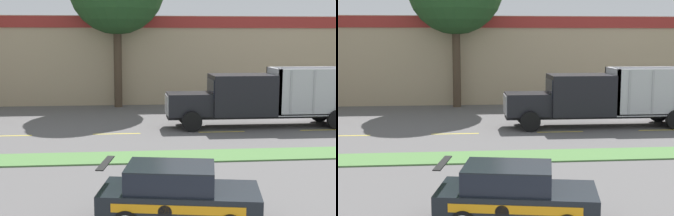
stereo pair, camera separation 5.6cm
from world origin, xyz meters
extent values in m
cube|color=#517F42|center=(0.00, 10.70, 0.03)|extent=(120.00, 1.92, 0.06)
cube|color=yellow|center=(-7.03, 15.67, 0.00)|extent=(2.40, 0.14, 0.01)
cube|color=yellow|center=(-1.63, 15.67, 0.00)|extent=(2.40, 0.14, 0.01)
cube|color=yellow|center=(3.77, 15.67, 0.00)|extent=(2.40, 0.14, 0.01)
cube|color=yellow|center=(9.17, 15.67, 0.00)|extent=(2.40, 0.14, 0.01)
cube|color=black|center=(7.08, 16.99, 0.61)|extent=(12.03, 1.27, 0.18)
cube|color=black|center=(2.25, 16.99, 1.30)|extent=(2.37, 1.89, 1.19)
cube|color=#B7B7BC|center=(1.03, 16.99, 1.30)|extent=(0.06, 1.62, 1.01)
cube|color=black|center=(5.13, 16.99, 1.78)|extent=(3.39, 2.31, 2.16)
cube|color=black|center=(3.41, 16.99, 2.16)|extent=(0.04, 1.96, 0.97)
cylinder|color=silver|center=(6.93, 16.24, 2.52)|extent=(0.14, 0.14, 1.48)
cube|color=#B7B7BC|center=(9.96, 16.99, 0.76)|extent=(6.27, 2.31, 0.12)
cube|color=#B7B7BC|center=(6.91, 16.99, 1.98)|extent=(0.16, 2.31, 2.44)
cube|color=#B7B7BC|center=(9.96, 15.92, 1.98)|extent=(6.27, 0.16, 2.44)
cube|color=#B7B7BC|center=(9.96, 18.07, 1.98)|extent=(6.27, 0.16, 2.44)
cube|color=#A3A3A8|center=(7.45, 15.82, 1.98)|extent=(0.10, 0.04, 2.32)
cube|color=#A3A3A8|center=(8.71, 15.82, 1.98)|extent=(0.10, 0.04, 2.32)
cylinder|color=black|center=(2.25, 15.86, 0.52)|extent=(1.04, 0.30, 1.04)
cylinder|color=black|center=(2.25, 18.13, 0.52)|extent=(1.04, 0.30, 1.04)
cylinder|color=black|center=(10.05, 18.13, 0.52)|extent=(1.04, 0.30, 1.04)
cube|color=black|center=(0.19, 3.87, 0.63)|extent=(4.34, 2.49, 0.62)
cube|color=black|center=(-0.05, 3.92, 1.22)|extent=(2.49, 1.95, 0.57)
cube|color=black|center=(-0.05, 3.92, 1.52)|extent=(2.49, 1.95, 0.04)
cube|color=black|center=(-1.73, 4.22, 1.56)|extent=(0.45, 1.44, 0.03)
cube|color=orange|center=(0.02, 2.99, 0.69)|extent=(3.22, 0.60, 0.22)
cylinder|color=black|center=(-0.28, 3.04, 0.63)|extent=(0.34, 0.07, 0.34)
cylinder|color=black|center=(1.59, 4.48, 0.31)|extent=(0.65, 0.31, 0.63)
cylinder|color=silver|center=(1.61, 4.59, 0.31)|extent=(0.43, 0.09, 0.44)
cylinder|color=black|center=(-0.91, 4.94, 0.31)|extent=(0.65, 0.31, 0.63)
cylinder|color=silver|center=(-0.89, 5.04, 0.31)|extent=(0.43, 0.09, 0.44)
cube|color=tan|center=(-2.93, 32.06, 3.20)|extent=(40.35, 12.00, 6.40)
cube|color=maroon|center=(-2.93, 26.01, 5.95)|extent=(38.33, 0.10, 0.80)
cylinder|color=#473828|center=(-1.63, 25.22, 3.28)|extent=(0.56, 0.56, 6.56)
camera|label=1|loc=(-1.21, -7.69, 4.76)|focal=50.00mm
camera|label=2|loc=(-1.15, -7.69, 4.76)|focal=50.00mm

